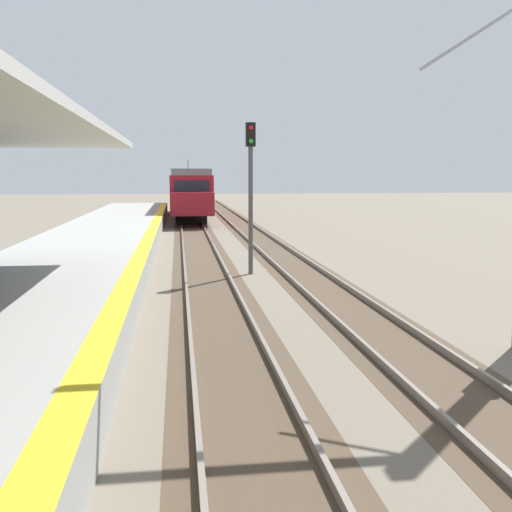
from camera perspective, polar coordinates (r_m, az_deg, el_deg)
station_platform at (r=15.63m, az=-20.30°, el=-3.63°), size 5.00×80.00×0.91m
track_pair_nearest_platform at (r=19.27m, az=-4.71°, el=-2.27°), size 2.34×120.00×0.16m
track_pair_middle at (r=19.73m, az=5.21°, el=-2.04°), size 2.34×120.00×0.16m
approaching_train at (r=47.62m, az=-6.50°, el=6.32°), size 2.93×19.60×4.76m
rail_signal_post at (r=20.25m, az=-0.53°, el=7.19°), size 0.32×0.34×5.20m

